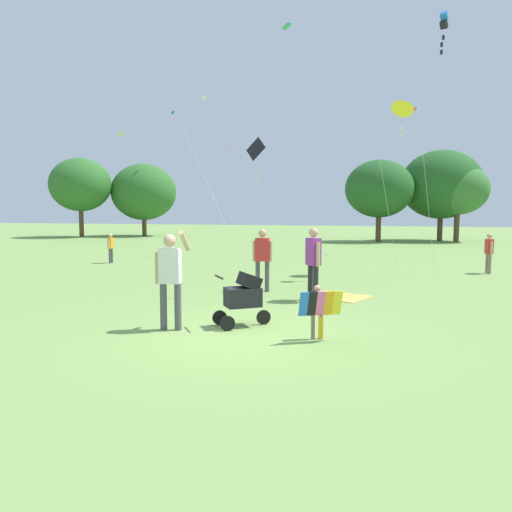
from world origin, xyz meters
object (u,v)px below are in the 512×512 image
Objects in this scene: person_red_shirt at (489,250)px; person_couple_left at (262,255)px; picnic_blanket at (338,296)px; stroller at (244,294)px; kite_adult_black at (254,157)px; kite_orange_delta at (402,110)px; child_with_butterfly_kite at (318,307)px; person_adult_flyer at (170,273)px; person_sitting_far at (111,246)px; kite_green_novelty at (443,25)px; person_kid_running at (313,258)px.

person_couple_left is at bearing -139.18° from person_red_shirt.
person_couple_left is 2.30m from picnic_blanket.
kite_adult_black is at bearing 102.34° from stroller.
kite_orange_delta reaches higher than picnic_blanket.
child_with_butterfly_kite is 11.16m from person_red_shirt.
person_adult_flyer is at bearing 180.00° from child_with_butterfly_kite.
stroller is 3.97m from picnic_blanket.
kite_orange_delta is 12.35m from person_sitting_far.
stroller is at bearing -116.77° from kite_green_novelty.
person_adult_flyer is 4.12m from person_kid_running.
person_adult_flyer is 4.65m from kite_adult_black.
kite_green_novelty is 9.10m from person_kid_running.
kite_green_novelty reaches higher than person_sitting_far.
kite_orange_delta is 4.15× the size of picnic_blanket.
person_couple_left is (-6.57, -5.68, 0.17)m from person_red_shirt.
child_with_butterfly_kite is at bearing -106.53° from kite_green_novelty.
person_couple_left is (-2.14, 4.56, 0.42)m from child_with_butterfly_kite.
picnic_blanket is (0.54, 0.72, -1.03)m from person_kid_running.
kite_adult_black is 6.85m from kite_orange_delta.
person_kid_running is (-2.06, -5.81, -4.46)m from kite_orange_delta.
person_sitting_far is (-14.37, -0.43, -0.09)m from person_red_shirt.
kite_adult_black is 8.01m from kite_green_novelty.
kite_orange_delta is (2.92, 8.76, 4.90)m from stroller.
kite_orange_delta is at bearing 81.31° from child_with_butterfly_kite.
kite_green_novelty is at bearing -32.34° from kite_orange_delta.
person_couple_left reaches higher than person_red_shirt.
child_with_butterfly_kite is 0.51× the size of person_adult_flyer.
child_with_butterfly_kite is 0.53× the size of person_kid_running.
stroller is at bearing -110.98° from picnic_blanket.
person_red_shirt is (6.64, 6.32, -2.70)m from kite_adult_black.
person_couple_left is at bearing 172.29° from picnic_blanket.
person_red_shirt is 8.69m from person_couple_left.
person_adult_flyer is (-2.70, 0.00, 0.49)m from child_with_butterfly_kite.
person_couple_left is (-3.57, -4.81, -4.52)m from kite_orange_delta.
kite_orange_delta is (1.43, 9.37, 4.94)m from child_with_butterfly_kite.
child_with_butterfly_kite is 4.32m from picnic_blanket.
kite_orange_delta is 7.51m from person_couple_left.
child_with_butterfly_kite reaches higher than picnic_blanket.
person_couple_left is (-0.66, 3.95, 0.38)m from stroller.
person_couple_left is at bearing -126.60° from kite_orange_delta.
kite_adult_black is 3.39× the size of person_sitting_far.
stroller is at bearing -108.43° from kite_orange_delta.
person_kid_running is 1.26× the size of picnic_blanket.
child_with_butterfly_kite is at bearing -88.92° from picnic_blanket.
kite_orange_delta is at bearing -163.88° from person_red_shirt.
kite_orange_delta is at bearing 71.57° from stroller.
person_sitting_far is at bearing 177.78° from kite_orange_delta.
person_adult_flyer is 1.09× the size of person_couple_left.
kite_green_novelty is 9.29m from person_couple_left.
person_sitting_far is at bearing 174.70° from kite_green_novelty.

